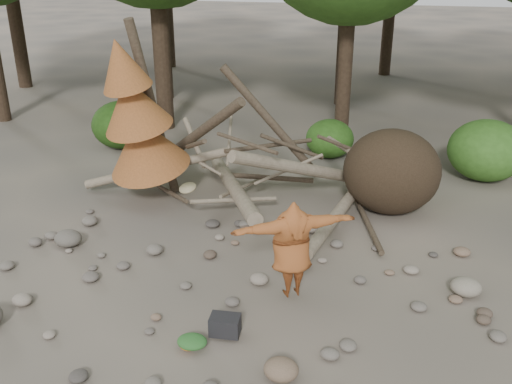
# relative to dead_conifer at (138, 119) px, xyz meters

# --- Properties ---
(ground) EXTENTS (120.00, 120.00, 0.00)m
(ground) POSITION_rel_dead_conifer_xyz_m (3.12, -3.37, -2.11)
(ground) COLOR #514C44
(ground) RESTS_ON ground
(deadfall_pile) EXTENTS (8.55, 5.24, 3.30)m
(deadfall_pile) POSITION_rel_dead_conifer_xyz_m (5.13, 0.87, -1.16)
(deadfall_pile) COLOR #332619
(deadfall_pile) RESTS_ON ground
(dead_conifer) EXTENTS (2.06, 2.16, 4.35)m
(dead_conifer) POSITION_rel_dead_conifer_xyz_m (0.00, 0.00, 0.00)
(dead_conifer) COLOR #4C3F30
(dead_conifer) RESTS_ON ground
(bush_left) EXTENTS (1.80, 1.80, 1.44)m
(bush_left) POSITION_rel_dead_conifer_xyz_m (-2.38, 3.83, -1.39)
(bush_left) COLOR #244C14
(bush_left) RESTS_ON ground
(bush_mid) EXTENTS (1.40, 1.40, 1.12)m
(bush_mid) POSITION_rel_dead_conifer_xyz_m (3.92, 4.43, -1.55)
(bush_mid) COLOR #30601B
(bush_mid) RESTS_ON ground
(bush_right) EXTENTS (2.00, 2.00, 1.60)m
(bush_right) POSITION_rel_dead_conifer_xyz_m (8.12, 3.63, -1.31)
(bush_right) COLOR #3B7223
(bush_right) RESTS_ON ground
(frisbee_thrower) EXTENTS (2.97, 1.58, 2.01)m
(frisbee_thrower) POSITION_rel_dead_conifer_xyz_m (4.14, -3.13, -1.15)
(frisbee_thrower) COLOR #964C21
(frisbee_thrower) RESTS_ON ground
(backpack) EXTENTS (0.49, 0.35, 0.31)m
(backpack) POSITION_rel_dead_conifer_xyz_m (3.34, -4.47, -1.95)
(backpack) COLOR black
(backpack) RESTS_ON ground
(cloth_green) EXTENTS (0.47, 0.39, 0.17)m
(cloth_green) POSITION_rel_dead_conifer_xyz_m (2.93, -4.89, -2.02)
(cloth_green) COLOR #295F26
(cloth_green) RESTS_ON ground
(cloth_orange) EXTENTS (0.28, 0.23, 0.10)m
(cloth_orange) POSITION_rel_dead_conifer_xyz_m (2.90, -4.95, -2.06)
(cloth_orange) COLOR #B5611F
(cloth_orange) RESTS_ON ground
(boulder_front_right) EXTENTS (0.51, 0.46, 0.30)m
(boulder_front_right) POSITION_rel_dead_conifer_xyz_m (4.38, -5.20, -1.96)
(boulder_front_right) COLOR #78604B
(boulder_front_right) RESTS_ON ground
(boulder_mid_right) EXTENTS (0.54, 0.49, 0.32)m
(boulder_mid_right) POSITION_rel_dead_conifer_xyz_m (7.14, -2.34, -1.95)
(boulder_mid_right) COLOR gray
(boulder_mid_right) RESTS_ON ground
(boulder_mid_left) EXTENTS (0.57, 0.51, 0.34)m
(boulder_mid_left) POSITION_rel_dead_conifer_xyz_m (-0.66, -2.34, -1.94)
(boulder_mid_left) COLOR #605A50
(boulder_mid_left) RESTS_ON ground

